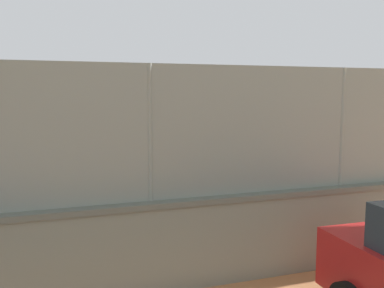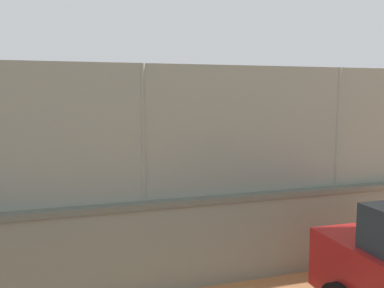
# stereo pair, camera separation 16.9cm
# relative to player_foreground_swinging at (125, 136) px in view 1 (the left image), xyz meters

# --- Properties ---
(ground_plane) EXTENTS (260.00, 260.00, 0.00)m
(ground_plane) POSITION_rel_player_foreground_swinging_xyz_m (-0.97, -0.53, -0.96)
(ground_plane) COLOR #B27247
(perimeter_wall) EXTENTS (25.93, 1.36, 1.31)m
(perimeter_wall) POSITION_rel_player_foreground_swinging_xyz_m (-1.74, 12.79, -0.30)
(perimeter_wall) COLOR gray
(perimeter_wall) RESTS_ON ground_plane
(fence_panel_on_wall) EXTENTS (25.47, 0.96, 1.91)m
(fence_panel_on_wall) POSITION_rel_player_foreground_swinging_xyz_m (-1.74, 12.79, 1.30)
(fence_panel_on_wall) COLOR gray
(fence_panel_on_wall) RESTS_ON perimeter_wall
(player_foreground_swinging) EXTENTS (0.86, 1.09, 1.63)m
(player_foreground_swinging) POSITION_rel_player_foreground_swinging_xyz_m (0.00, 0.00, 0.00)
(player_foreground_swinging) COLOR black
(player_foreground_swinging) RESTS_ON ground_plane
(player_near_wall_returning) EXTENTS (1.04, 0.71, 1.62)m
(player_near_wall_returning) POSITION_rel_player_foreground_swinging_xyz_m (-2.13, 1.31, -0.01)
(player_near_wall_returning) COLOR #B2B2B2
(player_near_wall_returning) RESTS_ON ground_plane
(sports_ball) EXTENTS (0.11, 0.11, 0.11)m
(sports_ball) POSITION_rel_player_foreground_swinging_xyz_m (-0.59, 1.93, 0.43)
(sports_ball) COLOR orange
(courtside_bench) EXTENTS (1.61, 0.44, 0.87)m
(courtside_bench) POSITION_rel_player_foreground_swinging_xyz_m (1.35, 10.80, -0.50)
(courtside_bench) COLOR #4C6B4C
(courtside_bench) RESTS_ON ground_plane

